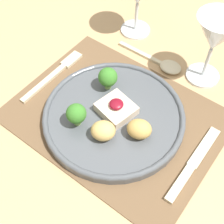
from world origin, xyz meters
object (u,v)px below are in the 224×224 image
object	(u,v)px
dinner_plate	(112,114)
knife	(190,168)
wine_glass_near	(216,37)
spoon	(164,64)
fork	(56,72)

from	to	relation	value
dinner_plate	knife	bearing A→B (deg)	-1.00
dinner_plate	wine_glass_near	world-z (taller)	wine_glass_near
knife	wine_glass_near	distance (m)	0.27
dinner_plate	spoon	bearing A→B (deg)	88.25
fork	wine_glass_near	xyz separation A→B (m)	(0.27, 0.20, 0.11)
fork	spoon	world-z (taller)	spoon
fork	spoon	bearing A→B (deg)	45.10
spoon	knife	bearing A→B (deg)	-47.66
dinner_plate	wine_glass_near	xyz separation A→B (m)	(0.09, 0.22, 0.10)
dinner_plate	wine_glass_near	bearing A→B (deg)	67.13
knife	wine_glass_near	size ratio (longest dim) A/B	1.15
wine_glass_near	dinner_plate	bearing A→B (deg)	-112.87
fork	spoon	xyz separation A→B (m)	(0.18, 0.17, 0.00)
knife	spoon	xyz separation A→B (m)	(-0.18, 0.20, 0.00)
dinner_plate	knife	world-z (taller)	dinner_plate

